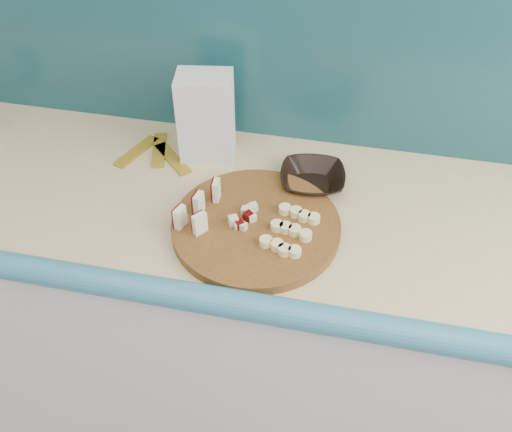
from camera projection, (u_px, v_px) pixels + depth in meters
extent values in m
cube|color=white|center=(254.00, 323.00, 1.66)|extent=(2.20, 0.60, 0.88)
cube|color=#E4C485|center=(254.00, 207.00, 1.35)|extent=(2.20, 0.60, 0.03)
cube|color=teal|center=(222.00, 307.00, 1.14)|extent=(2.20, 0.06, 0.03)
cube|color=teal|center=(278.00, 48.00, 1.37)|extent=(2.20, 0.02, 0.50)
cylinder|color=#4F2C11|center=(256.00, 226.00, 1.26)|extent=(0.44, 0.44, 0.02)
cube|color=#FCEECA|center=(180.00, 217.00, 1.23)|extent=(0.02, 0.03, 0.05)
cube|color=#4F0506|center=(177.00, 216.00, 1.23)|extent=(0.01, 0.03, 0.05)
cube|color=#FCEECA|center=(199.00, 203.00, 1.26)|extent=(0.02, 0.03, 0.05)
cube|color=#4F0506|center=(196.00, 202.00, 1.27)|extent=(0.01, 0.03, 0.05)
cube|color=#FCEECA|center=(217.00, 190.00, 1.30)|extent=(0.02, 0.03, 0.05)
cube|color=#4F0506|center=(213.00, 189.00, 1.30)|extent=(0.01, 0.03, 0.05)
cube|color=#FCEECA|center=(200.00, 223.00, 1.22)|extent=(0.02, 0.03, 0.05)
cube|color=#4F0506|center=(196.00, 222.00, 1.22)|extent=(0.01, 0.03, 0.05)
cube|color=#FDF1CA|center=(250.00, 218.00, 1.25)|extent=(0.02, 0.02, 0.02)
cube|color=#FDF1CA|center=(253.00, 216.00, 1.26)|extent=(0.02, 0.02, 0.02)
cube|color=#4F0506|center=(253.00, 212.00, 1.27)|extent=(0.02, 0.02, 0.02)
cube|color=#FDF1CA|center=(247.00, 214.00, 1.26)|extent=(0.02, 0.02, 0.02)
cube|color=#FDF1CA|center=(243.00, 212.00, 1.27)|extent=(0.02, 0.02, 0.02)
cube|color=#FDF1CA|center=(237.00, 214.00, 1.26)|extent=(0.02, 0.02, 0.02)
cube|color=#FDF1CA|center=(242.00, 217.00, 1.25)|extent=(0.02, 0.02, 0.02)
cube|color=#FDF1CA|center=(241.00, 221.00, 1.25)|extent=(0.02, 0.02, 0.02)
cube|color=#4F0506|center=(245.00, 225.00, 1.24)|extent=(0.02, 0.02, 0.02)
cube|color=#FDF1CA|center=(250.00, 220.00, 1.25)|extent=(0.02, 0.02, 0.02)
cylinder|color=#FCE59A|center=(266.00, 243.00, 1.20)|extent=(0.03, 0.03, 0.02)
cylinder|color=#FCE59A|center=(276.00, 246.00, 1.19)|extent=(0.03, 0.03, 0.02)
cylinder|color=#FCE59A|center=(286.00, 249.00, 1.19)|extent=(0.03, 0.03, 0.02)
cylinder|color=#FCE59A|center=(296.00, 252.00, 1.18)|extent=(0.03, 0.03, 0.02)
cylinder|color=#FCE59A|center=(276.00, 226.00, 1.24)|extent=(0.03, 0.03, 0.02)
cylinder|color=#FCE59A|center=(285.00, 229.00, 1.23)|extent=(0.03, 0.03, 0.02)
cylinder|color=#FCE59A|center=(295.00, 232.00, 1.22)|extent=(0.03, 0.03, 0.02)
cylinder|color=#FCE59A|center=(305.00, 235.00, 1.22)|extent=(0.03, 0.03, 0.02)
cylinder|color=#FCE59A|center=(285.00, 210.00, 1.27)|extent=(0.03, 0.03, 0.02)
cylinder|color=#FCE59A|center=(295.00, 212.00, 1.27)|extent=(0.03, 0.03, 0.02)
cylinder|color=#FCE59A|center=(304.00, 215.00, 1.26)|extent=(0.03, 0.03, 0.02)
cylinder|color=#FCE59A|center=(314.00, 218.00, 1.25)|extent=(0.03, 0.03, 0.02)
imported|color=black|center=(313.00, 179.00, 1.37)|extent=(0.18, 0.18, 0.04)
cube|color=silver|center=(206.00, 118.00, 1.40)|extent=(0.15, 0.12, 0.23)
cube|color=gold|center=(137.00, 152.00, 1.48)|extent=(0.08, 0.15, 0.01)
cube|color=gold|center=(159.00, 150.00, 1.48)|extent=(0.07, 0.15, 0.01)
cube|color=gold|center=(173.00, 159.00, 1.46)|extent=(0.13, 0.13, 0.01)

